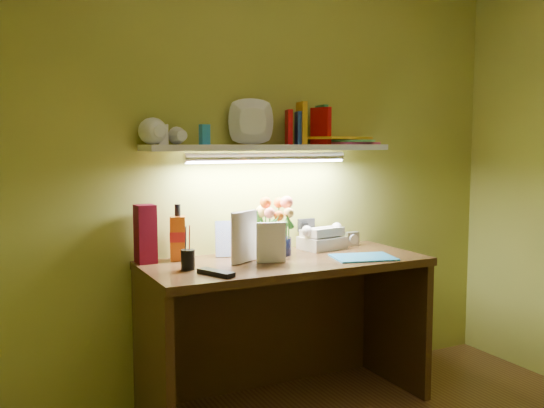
# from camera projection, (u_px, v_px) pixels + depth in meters

# --- Properties ---
(desk) EXTENTS (1.40, 0.60, 0.75)m
(desk) POSITION_uv_depth(u_px,v_px,m) (286.00, 333.00, 3.02)
(desk) COLOR #35210E
(desk) RESTS_ON ground
(flower_bouquet) EXTENTS (0.26, 0.26, 0.31)m
(flower_bouquet) POSITION_uv_depth(u_px,v_px,m) (274.00, 225.00, 3.10)
(flower_bouquet) COLOR black
(flower_bouquet) RESTS_ON desk
(telephone) EXTENTS (0.25, 0.21, 0.13)m
(telephone) POSITION_uv_depth(u_px,v_px,m) (322.00, 237.00, 3.28)
(telephone) COLOR beige
(telephone) RESTS_ON desk
(desk_clock) EXTENTS (0.08, 0.04, 0.08)m
(desk_clock) POSITION_uv_depth(u_px,v_px,m) (352.00, 239.00, 3.39)
(desk_clock) COLOR silver
(desk_clock) RESTS_ON desk
(whisky_bottle) EXTENTS (0.10, 0.10, 0.28)m
(whisky_bottle) POSITION_uv_depth(u_px,v_px,m) (178.00, 232.00, 2.96)
(whisky_bottle) COLOR #C45110
(whisky_bottle) RESTS_ON desk
(whisky_box) EXTENTS (0.10, 0.10, 0.28)m
(whisky_box) POSITION_uv_depth(u_px,v_px,m) (145.00, 234.00, 2.89)
(whisky_box) COLOR #510513
(whisky_box) RESTS_ON desk
(pen_cup) EXTENTS (0.08, 0.08, 0.16)m
(pen_cup) POSITION_uv_depth(u_px,v_px,m) (188.00, 253.00, 2.74)
(pen_cup) COLOR black
(pen_cup) RESTS_ON desk
(art_card) EXTENTS (0.18, 0.08, 0.18)m
(art_card) POSITION_uv_depth(u_px,v_px,m) (233.00, 238.00, 3.07)
(art_card) COLOR white
(art_card) RESTS_ON desk
(tv_remote) EXTENTS (0.12, 0.19, 0.02)m
(tv_remote) POSITION_uv_depth(u_px,v_px,m) (216.00, 273.00, 2.64)
(tv_remote) COLOR black
(tv_remote) RESTS_ON desk
(blue_folder) EXTENTS (0.34, 0.28, 0.01)m
(blue_folder) POSITION_uv_depth(u_px,v_px,m) (363.00, 257.00, 3.02)
(blue_folder) COLOR #288CCD
(blue_folder) RESTS_ON desk
(desk_book_a) EXTENTS (0.18, 0.10, 0.25)m
(desk_book_a) POSITION_uv_depth(u_px,v_px,m) (232.00, 239.00, 2.82)
(desk_book_a) COLOR silver
(desk_book_a) RESTS_ON desk
(desk_book_b) EXTENTS (0.14, 0.06, 0.20)m
(desk_book_b) POSITION_uv_depth(u_px,v_px,m) (256.00, 243.00, 2.89)
(desk_book_b) COLOR white
(desk_book_b) RESTS_ON desk
(wall_shelf) EXTENTS (1.31, 0.36, 0.25)m
(wall_shelf) POSITION_uv_depth(u_px,v_px,m) (271.00, 140.00, 3.09)
(wall_shelf) COLOR white
(wall_shelf) RESTS_ON ground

